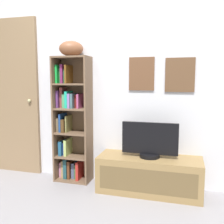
% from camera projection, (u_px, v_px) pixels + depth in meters
% --- Properties ---
extents(back_wall, '(4.80, 0.08, 2.58)m').
position_uv_depth(back_wall, '(112.00, 76.00, 3.06)').
color(back_wall, silver).
rests_on(back_wall, ground).
extents(bookshelf, '(0.44, 0.25, 1.51)m').
position_uv_depth(bookshelf, '(71.00, 123.00, 3.14)').
color(bookshelf, brown).
rests_on(bookshelf, ground).
extents(football, '(0.33, 0.29, 0.18)m').
position_uv_depth(football, '(71.00, 49.00, 3.00)').
color(football, brown).
rests_on(football, bookshelf).
extents(tv_stand, '(1.13, 0.41, 0.40)m').
position_uv_depth(tv_stand, '(149.00, 175.00, 2.83)').
color(tv_stand, olive).
rests_on(tv_stand, ground).
extents(television, '(0.61, 0.22, 0.39)m').
position_uv_depth(television, '(150.00, 141.00, 2.78)').
color(television, black).
rests_on(television, tv_stand).
extents(door, '(0.87, 0.09, 2.02)m').
position_uv_depth(door, '(9.00, 97.00, 3.42)').
color(door, '#876B4D').
rests_on(door, ground).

